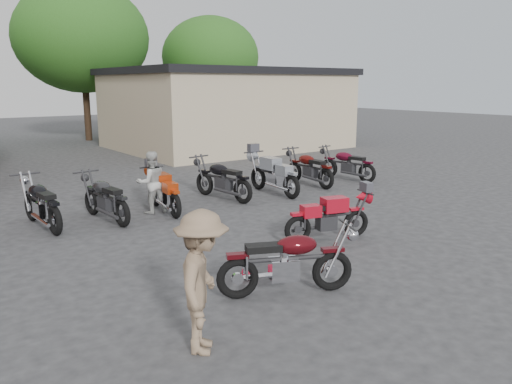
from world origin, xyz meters
TOP-DOWN VIEW (x-y plane):
  - ground at (0.00, 0.00)m, footprint 90.00×90.00m
  - stucco_building at (8.50, 15.00)m, footprint 10.00×8.00m
  - tree_2 at (4.00, 22.00)m, footprint 7.04×7.04m
  - tree_3 at (12.00, 22.00)m, footprint 6.08×6.08m
  - vintage_motorcycle at (-0.57, -0.43)m, footprint 2.08×1.43m
  - sportbike at (1.80, 1.11)m, footprint 1.89×1.08m
  - helmet at (-0.70, 0.41)m, footprint 0.29×0.29m
  - person_light at (-0.10, 5.22)m, footprint 0.77×0.62m
  - person_tan at (-2.39, -1.04)m, footprint 1.17×1.25m
  - row_bike_2 at (-2.57, 5.48)m, footprint 0.83×2.11m
  - row_bike_3 at (-1.25, 5.21)m, footprint 0.88×2.05m
  - row_bike_4 at (0.18, 5.14)m, footprint 0.85×1.98m
  - row_bike_5 at (2.06, 5.44)m, footprint 1.03×2.18m
  - row_bike_6 at (3.59, 5.14)m, footprint 0.75×2.15m
  - row_bike_7 at (5.24, 5.44)m, footprint 0.75×2.06m
  - row_bike_8 at (6.81, 5.34)m, footprint 0.99×2.06m

SIDE VIEW (x-z plane):
  - ground at x=0.00m, z-range 0.00..0.00m
  - helmet at x=-0.70m, z-range 0.00..0.22m
  - sportbike at x=1.80m, z-range 0.00..1.04m
  - row_bike_4 at x=0.18m, z-range 0.00..1.11m
  - row_bike_8 at x=6.81m, z-range 0.00..1.15m
  - vintage_motorcycle at x=-0.57m, z-range 0.00..1.15m
  - row_bike_3 at x=-1.25m, z-range 0.00..1.15m
  - row_bike_7 at x=5.24m, z-range 0.00..1.18m
  - row_bike_2 at x=-2.57m, z-range 0.00..1.20m
  - row_bike_5 at x=2.06m, z-range 0.00..1.21m
  - row_bike_6 at x=3.59m, z-range 0.00..1.24m
  - person_light at x=-0.10m, z-range 0.00..1.50m
  - person_tan at x=-2.39m, z-range 0.00..1.69m
  - stucco_building at x=8.50m, z-range 0.00..3.50m
  - tree_3 at x=12.00m, z-range 0.00..7.60m
  - tree_2 at x=4.00m, z-range 0.00..8.80m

